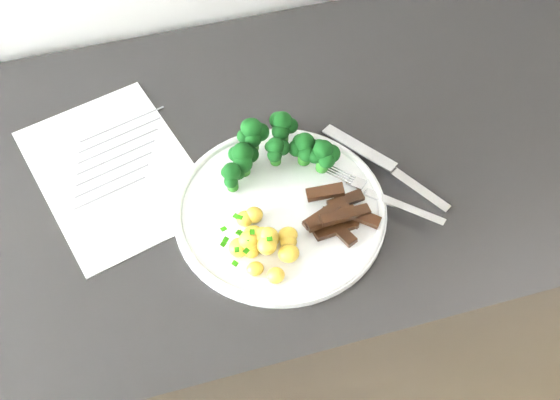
% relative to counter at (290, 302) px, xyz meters
% --- Properties ---
extents(counter, '(2.41, 0.60, 0.91)m').
position_rel_counter_xyz_m(counter, '(0.00, 0.00, 0.00)').
color(counter, black).
rests_on(counter, ground).
extents(recipe_paper, '(0.27, 0.33, 0.00)m').
position_rel_counter_xyz_m(recipe_paper, '(-0.25, 0.04, 0.45)').
color(recipe_paper, white).
rests_on(recipe_paper, counter).
extents(plate, '(0.28, 0.28, 0.02)m').
position_rel_counter_xyz_m(plate, '(-0.05, -0.09, 0.46)').
color(plate, white).
rests_on(plate, counter).
extents(broccoli, '(0.16, 0.10, 0.07)m').
position_rel_counter_xyz_m(broccoli, '(-0.03, -0.02, 0.50)').
color(broccoli, '#205D16').
rests_on(broccoli, plate).
extents(potatoes, '(0.10, 0.12, 0.04)m').
position_rel_counter_xyz_m(potatoes, '(-0.08, -0.14, 0.48)').
color(potatoes, gold).
rests_on(potatoes, plate).
extents(beef_strips, '(0.10, 0.09, 0.03)m').
position_rel_counter_xyz_m(beef_strips, '(0.02, -0.13, 0.47)').
color(beef_strips, black).
rests_on(beef_strips, plate).
extents(fork, '(0.13, 0.14, 0.02)m').
position_rel_counter_xyz_m(fork, '(0.09, -0.12, 0.47)').
color(fork, silver).
rests_on(fork, plate).
extents(knife, '(0.13, 0.19, 0.02)m').
position_rel_counter_xyz_m(knife, '(0.13, -0.08, 0.46)').
color(knife, silver).
rests_on(knife, plate).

